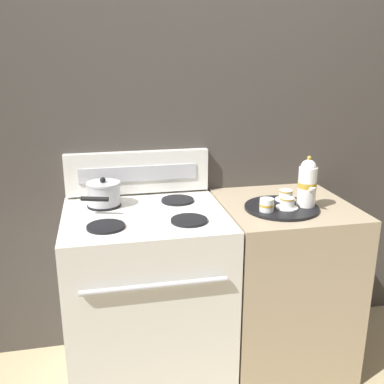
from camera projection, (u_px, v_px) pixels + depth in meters
The scene contains 11 objects.
ground_plane at pixel (209, 363), 2.44m from camera, with size 6.00×6.00×0.00m, color tan.
wall_back at pixel (196, 152), 2.45m from camera, with size 6.00×0.05×2.20m.
stove at pixel (147, 297), 2.25m from camera, with size 0.77×0.69×0.90m.
control_panel at pixel (138, 172), 2.37m from camera, with size 0.75×0.05×0.22m.
side_counter at pixel (281, 283), 2.39m from camera, with size 0.64×0.66×0.89m.
saucepan at pixel (103, 193), 2.20m from camera, with size 0.19×0.25×0.14m.
serving_tray at pixel (281, 208), 2.18m from camera, with size 0.36×0.36×0.01m.
teapot at pixel (307, 183), 2.15m from camera, with size 0.09×0.14×0.25m.
teacup_left at pixel (287, 203), 2.14m from camera, with size 0.11×0.11×0.05m.
teacup_right at pixel (286, 195), 2.26m from camera, with size 0.11×0.11×0.05m.
creamer_jug at pixel (267, 205), 2.10m from camera, with size 0.07×0.07×0.06m.
Camera 1 is at (-0.51, -2.00, 1.61)m, focal length 42.00 mm.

